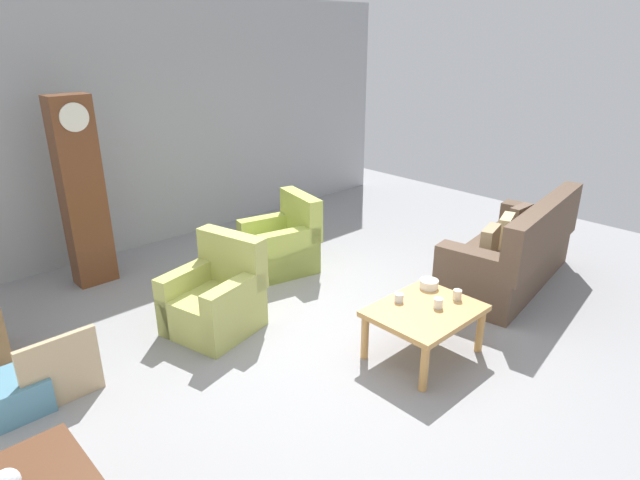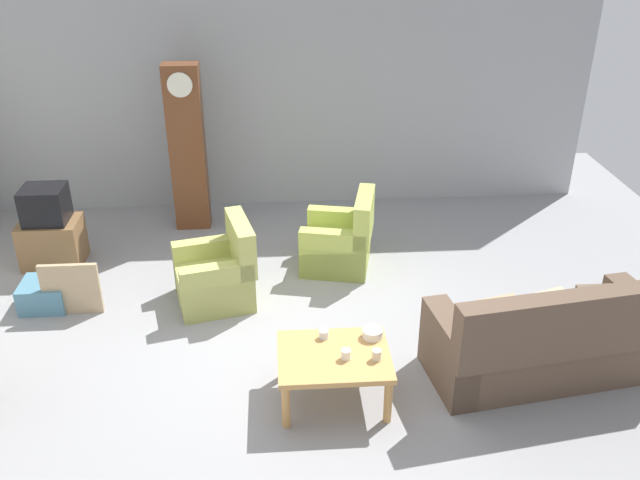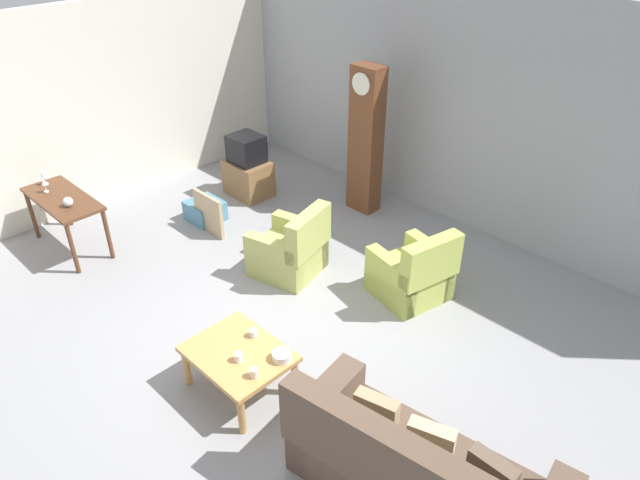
% 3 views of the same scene
% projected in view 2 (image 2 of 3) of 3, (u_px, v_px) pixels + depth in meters
% --- Properties ---
extents(ground_plane, '(10.40, 10.40, 0.00)m').
position_uv_depth(ground_plane, '(292.00, 350.00, 6.56)').
color(ground_plane, gray).
extents(garage_door_wall, '(8.40, 0.16, 3.20)m').
position_uv_depth(garage_door_wall, '(281.00, 90.00, 9.01)').
color(garage_door_wall, '#9EA0A5').
rests_on(garage_door_wall, ground_plane).
extents(couch_floral, '(2.21, 1.18, 1.04)m').
position_uv_depth(couch_floral, '(548.00, 342.00, 6.08)').
color(couch_floral, brown).
rests_on(couch_floral, ground_plane).
extents(armchair_olive_near, '(0.95, 0.93, 0.92)m').
position_uv_depth(armchair_olive_near, '(218.00, 276.00, 7.22)').
color(armchair_olive_near, tan).
rests_on(armchair_olive_near, ground_plane).
extents(armchair_olive_far, '(0.93, 0.91, 0.92)m').
position_uv_depth(armchair_olive_far, '(340.00, 243.00, 7.90)').
color(armchair_olive_far, '#ADBC53').
rests_on(armchair_olive_far, ground_plane).
extents(coffee_table_wood, '(0.96, 0.76, 0.47)m').
position_uv_depth(coffee_table_wood, '(334.00, 361.00, 5.76)').
color(coffee_table_wood, tan).
rests_on(coffee_table_wood, ground_plane).
extents(grandfather_clock, '(0.44, 0.30, 2.15)m').
position_uv_depth(grandfather_clock, '(187.00, 148.00, 8.52)').
color(grandfather_clock, brown).
rests_on(grandfather_clock, ground_plane).
extents(tv_stand_cabinet, '(0.68, 0.52, 0.56)m').
position_uv_depth(tv_stand_cabinet, '(53.00, 242.00, 7.97)').
color(tv_stand_cabinet, brown).
rests_on(tv_stand_cabinet, ground_plane).
extents(tv_crt, '(0.48, 0.44, 0.42)m').
position_uv_depth(tv_crt, '(45.00, 205.00, 7.74)').
color(tv_crt, black).
rests_on(tv_crt, tv_stand_cabinet).
extents(framed_picture_leaning, '(0.60, 0.05, 0.58)m').
position_uv_depth(framed_picture_leaning, '(71.00, 289.00, 7.01)').
color(framed_picture_leaning, tan).
rests_on(framed_picture_leaning, ground_plane).
extents(storage_box_blue, '(0.48, 0.46, 0.29)m').
position_uv_depth(storage_box_blue, '(45.00, 294.00, 7.20)').
color(storage_box_blue, teal).
rests_on(storage_box_blue, ground_plane).
extents(cup_white_porcelain, '(0.08, 0.08, 0.09)m').
position_uv_depth(cup_white_porcelain, '(346.00, 354.00, 5.65)').
color(cup_white_porcelain, white).
rests_on(cup_white_porcelain, coffee_table_wood).
extents(cup_blue_rimmed, '(0.08, 0.08, 0.08)m').
position_uv_depth(cup_blue_rimmed, '(324.00, 334.00, 5.92)').
color(cup_blue_rimmed, silver).
rests_on(cup_blue_rimmed, coffee_table_wood).
extents(cup_cream_tall, '(0.08, 0.08, 0.09)m').
position_uv_depth(cup_cream_tall, '(377.00, 355.00, 5.64)').
color(cup_cream_tall, beige).
rests_on(cup_cream_tall, coffee_table_wood).
extents(bowl_white_stacked, '(0.18, 0.18, 0.08)m').
position_uv_depth(bowl_white_stacked, '(372.00, 333.00, 5.93)').
color(bowl_white_stacked, white).
rests_on(bowl_white_stacked, coffee_table_wood).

